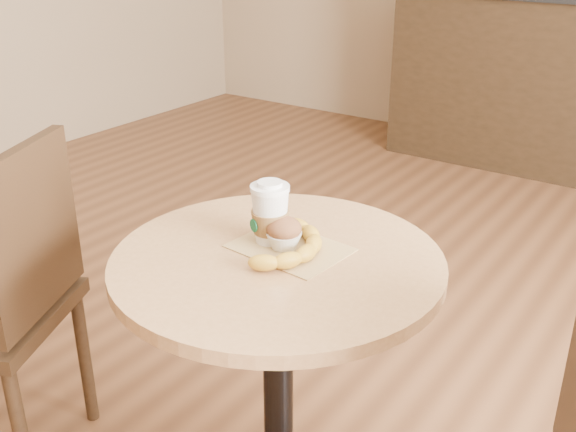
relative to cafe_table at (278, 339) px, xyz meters
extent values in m
cylinder|color=black|center=(0.00, 0.00, -0.16)|extent=(0.07, 0.07, 0.72)
cylinder|color=tan|center=(0.00, 0.00, 0.20)|extent=(0.72, 0.72, 0.03)
cylinder|color=black|center=(-0.69, -0.03, -0.31)|extent=(0.04, 0.04, 0.46)
cube|color=black|center=(-0.61, -0.18, 0.17)|extent=(0.19, 0.37, 0.43)
cube|color=tan|center=(0.00, 0.05, 0.21)|extent=(0.26, 0.20, 0.00)
cylinder|color=white|center=(-0.05, 0.05, 0.34)|extent=(0.09, 0.09, 0.01)
cylinder|color=white|center=(-0.05, 0.05, 0.35)|extent=(0.06, 0.06, 0.01)
cylinder|color=#074627|center=(-0.07, 0.01, 0.26)|extent=(0.03, 0.01, 0.03)
ellipsoid|color=brown|center=(-0.01, 0.04, 0.26)|extent=(0.08, 0.08, 0.05)
ellipsoid|color=#F2E9C2|center=(-0.01, 0.04, 0.28)|extent=(0.03, 0.03, 0.02)
camera|label=1|loc=(0.75, -1.04, 0.87)|focal=42.00mm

